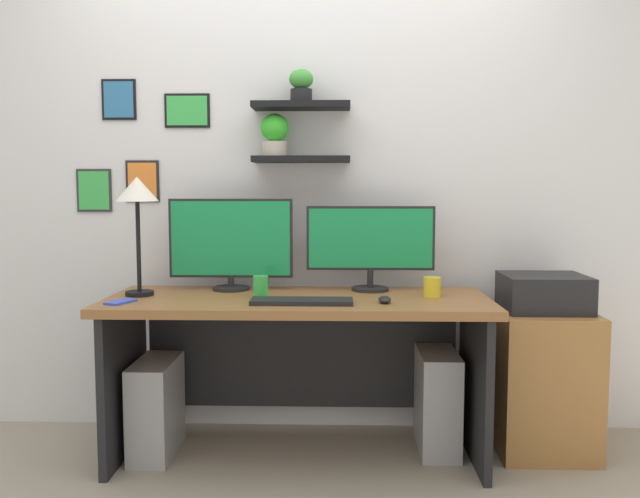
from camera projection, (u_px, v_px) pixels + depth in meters
name	position (u px, v px, depth m)	size (l,w,h in m)	color
ground_plane	(298.00, 456.00, 3.12)	(8.00, 8.00, 0.00)	gray
back_wall_assembly	(302.00, 167.00, 3.43)	(4.40, 0.24, 2.70)	silver
desk	(299.00, 339.00, 3.13)	(1.74, 0.68, 0.75)	brown
monitor_left	(231.00, 242.00, 3.26)	(0.60, 0.18, 0.44)	black
monitor_right	(370.00, 243.00, 3.24)	(0.62, 0.18, 0.41)	black
keyboard	(302.00, 301.00, 2.89)	(0.44, 0.14, 0.02)	black
computer_mouse	(385.00, 300.00, 2.90)	(0.06, 0.09, 0.03)	black
desk_lamp	(137.00, 198.00, 3.07)	(0.19, 0.19, 0.55)	black
cell_phone	(121.00, 302.00, 2.90)	(0.07, 0.14, 0.01)	blue
coffee_mug	(432.00, 287.00, 3.07)	(0.08, 0.08, 0.09)	yellow
pen_cup	(261.00, 287.00, 3.04)	(0.07, 0.07, 0.10)	green
drawer_cabinet	(541.00, 380.00, 3.19)	(0.44, 0.50, 0.67)	#9E6B38
printer	(544.00, 293.00, 3.15)	(0.38, 0.34, 0.17)	black
computer_tower_left	(156.00, 407.00, 3.14)	(0.18, 0.40, 0.44)	#99999E
computer_tower_right	(437.00, 400.00, 3.19)	(0.18, 0.40, 0.48)	#99999E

